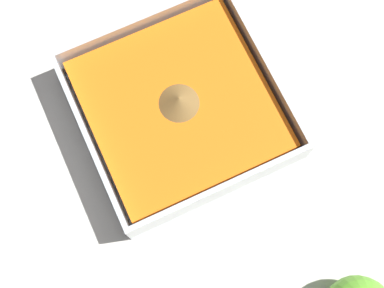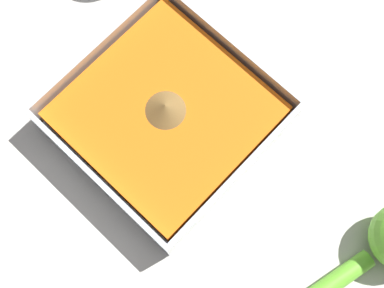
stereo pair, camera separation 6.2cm
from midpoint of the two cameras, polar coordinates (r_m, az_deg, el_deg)
name	(u,v)px [view 2 (the right image)]	position (r m, az deg, el deg)	size (l,w,h in m)	color
ground_plane	(174,92)	(0.67, -4.50, 5.12)	(4.00, 4.00, 0.00)	beige
square_dish	(166,116)	(0.64, -5.48, 2.48)	(0.23, 0.23, 0.06)	silver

